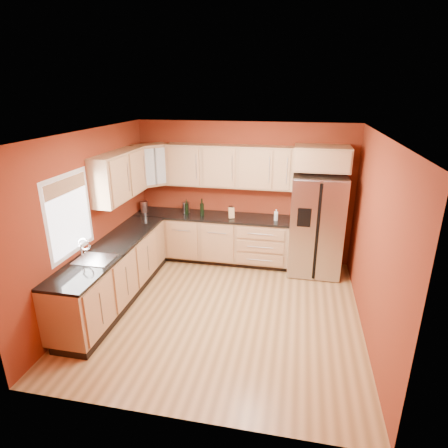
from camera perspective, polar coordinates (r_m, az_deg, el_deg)
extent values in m
plane|color=olive|center=(5.76, -0.28, -13.08)|extent=(4.00, 4.00, 0.00)
plane|color=white|center=(4.86, -0.34, 13.55)|extent=(4.00, 4.00, 0.00)
cube|color=maroon|center=(7.05, 3.02, 4.77)|extent=(4.00, 0.04, 2.60)
cube|color=maroon|center=(3.44, -7.28, -12.62)|extent=(4.00, 0.04, 2.60)
cube|color=maroon|center=(5.89, -19.72, 0.51)|extent=(0.04, 4.00, 2.60)
cube|color=maroon|center=(5.18, 21.94, -2.42)|extent=(0.04, 4.00, 2.60)
cube|color=#A1764E|center=(7.14, -1.84, -2.29)|extent=(2.90, 0.60, 0.88)
cube|color=#A1764E|center=(6.07, -16.33, -7.34)|extent=(0.60, 2.80, 0.88)
cube|color=black|center=(6.97, -1.90, 1.18)|extent=(2.90, 0.62, 0.04)
cube|color=black|center=(5.88, -16.67, -3.36)|extent=(0.62, 2.80, 0.04)
cube|color=#A1764E|center=(6.81, 0.78, 8.79)|extent=(2.30, 0.33, 0.75)
cube|color=#A1764E|center=(6.28, -15.65, 7.11)|extent=(0.33, 1.35, 0.75)
cube|color=#A1764E|center=(7.05, -11.02, 8.82)|extent=(0.67, 0.67, 0.75)
cube|color=#A1764E|center=(6.53, 14.69, 9.68)|extent=(0.92, 0.60, 0.40)
cube|color=#A8A7AC|center=(6.75, 13.87, -0.14)|extent=(0.90, 0.75, 1.78)
cube|color=white|center=(5.41, -22.48, 1.27)|extent=(0.03, 0.90, 1.00)
cylinder|color=#A8A7AC|center=(7.27, -12.08, 2.58)|extent=(0.17, 0.17, 0.22)
cylinder|color=#A8A7AC|center=(7.10, -5.80, 2.50)|extent=(0.14, 0.14, 0.21)
cube|color=tan|center=(6.79, 1.11, 1.73)|extent=(0.12, 0.12, 0.20)
cylinder|color=silver|center=(6.72, 7.93, 1.37)|extent=(0.08, 0.08, 0.21)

